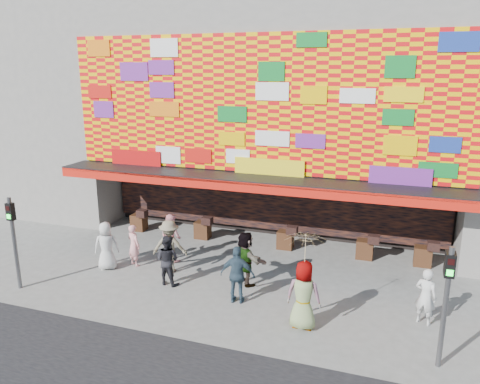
% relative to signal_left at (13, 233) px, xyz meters
% --- Properties ---
extents(ground, '(90.00, 90.00, 0.00)m').
position_rel_signal_left_xyz_m(ground, '(6.20, 1.50, -1.86)').
color(ground, slate).
rests_on(ground, ground).
extents(shop_building, '(15.20, 9.40, 10.00)m').
position_rel_signal_left_xyz_m(shop_building, '(6.20, 9.68, 3.37)').
color(shop_building, gray).
rests_on(shop_building, ground).
extents(neighbor_left, '(11.00, 8.00, 12.00)m').
position_rel_signal_left_xyz_m(neighbor_left, '(-6.80, 9.50, 4.14)').
color(neighbor_left, gray).
rests_on(neighbor_left, ground).
extents(signal_left, '(0.22, 0.20, 3.00)m').
position_rel_signal_left_xyz_m(signal_left, '(0.00, 0.00, 0.00)').
color(signal_left, '#59595B').
rests_on(signal_left, ground).
extents(signal_right, '(0.22, 0.20, 3.00)m').
position_rel_signal_left_xyz_m(signal_right, '(12.40, 0.00, 0.00)').
color(signal_right, '#59595B').
rests_on(signal_right, ground).
extents(ped_a, '(0.99, 0.88, 1.71)m').
position_rel_signal_left_xyz_m(ped_a, '(1.79, 2.19, -1.01)').
color(ped_a, silver).
rests_on(ped_a, ground).
extents(ped_b, '(0.65, 0.54, 1.52)m').
position_rel_signal_left_xyz_m(ped_b, '(2.53, 2.75, -1.10)').
color(ped_b, pink).
rests_on(ped_b, ground).
extents(ped_c, '(0.88, 0.73, 1.66)m').
position_rel_signal_left_xyz_m(ped_c, '(4.34, 1.83, -1.03)').
color(ped_c, black).
rests_on(ped_c, ground).
extents(ped_d, '(1.32, 0.94, 1.84)m').
position_rel_signal_left_xyz_m(ped_d, '(3.97, 2.70, -0.94)').
color(ped_d, '#7B7159').
rests_on(ped_d, ground).
extents(ped_e, '(1.08, 0.54, 1.77)m').
position_rel_signal_left_xyz_m(ped_e, '(6.89, 1.40, -0.97)').
color(ped_e, '#304555').
rests_on(ped_e, ground).
extents(ped_f, '(1.64, 1.41, 1.78)m').
position_rel_signal_left_xyz_m(ped_f, '(6.73, 2.64, -0.97)').
color(ped_f, gray).
rests_on(ped_f, ground).
extents(ped_g, '(0.94, 0.62, 1.91)m').
position_rel_signal_left_xyz_m(ped_g, '(9.02, 0.63, -0.91)').
color(ped_g, gray).
rests_on(ped_g, ground).
extents(ped_h, '(0.69, 0.58, 1.61)m').
position_rel_signal_left_xyz_m(ped_h, '(12.12, 1.93, -1.05)').
color(ped_h, silver).
rests_on(ped_h, ground).
extents(ped_i, '(1.05, 0.97, 1.74)m').
position_rel_signal_left_xyz_m(ped_i, '(3.54, 3.65, -0.99)').
color(ped_i, pink).
rests_on(ped_i, ground).
extents(parasol, '(1.22, 1.24, 1.95)m').
position_rel_signal_left_xyz_m(parasol, '(9.02, 0.63, 0.34)').
color(parasol, '#DBBD8A').
rests_on(parasol, ground).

